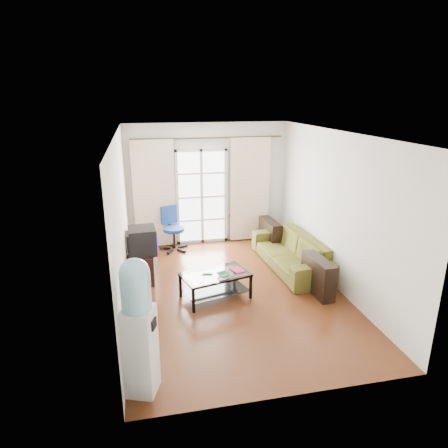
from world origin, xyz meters
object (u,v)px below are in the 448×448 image
(sofa, at_px, (291,252))
(water_cooler, at_px, (138,325))
(task_chair, at_px, (174,237))
(tv_stand, at_px, (143,265))
(crt_tv, at_px, (141,241))
(coffee_table, at_px, (215,282))

(sofa, distance_m, water_cooler, 4.17)
(sofa, xyz_separation_m, task_chair, (-2.17, 1.45, -0.04))
(tv_stand, distance_m, water_cooler, 3.07)
(water_cooler, bearing_deg, task_chair, 99.76)
(tv_stand, height_order, task_chair, task_chair)
(tv_stand, distance_m, crt_tv, 0.51)
(sofa, relative_size, crt_tv, 4.09)
(tv_stand, relative_size, water_cooler, 0.44)
(sofa, bearing_deg, water_cooler, -48.30)
(coffee_table, bearing_deg, sofa, 28.58)
(coffee_table, xyz_separation_m, crt_tv, (-1.17, 0.95, 0.48))
(crt_tv, bearing_deg, coffee_table, -42.21)
(sofa, height_order, crt_tv, crt_tv)
(tv_stand, height_order, crt_tv, crt_tv)
(tv_stand, bearing_deg, crt_tv, -81.75)
(sofa, xyz_separation_m, water_cooler, (-2.92, -2.92, 0.54))
(sofa, height_order, water_cooler, water_cooler)
(tv_stand, height_order, water_cooler, water_cooler)
(sofa, relative_size, tv_stand, 3.09)
(task_chair, bearing_deg, water_cooler, -122.44)
(crt_tv, distance_m, task_chair, 1.65)
(crt_tv, bearing_deg, water_cooler, -94.38)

